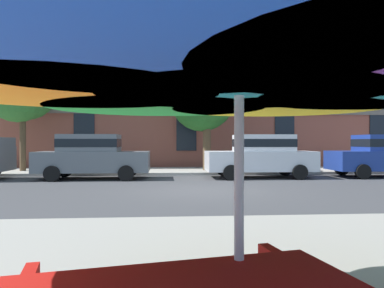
% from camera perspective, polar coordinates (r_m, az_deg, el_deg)
% --- Properties ---
extents(ground_plane, '(120.00, 120.00, 0.00)m').
position_cam_1_polar(ground_plane, '(11.35, 1.82, -7.18)').
color(ground_plane, '#424244').
extents(sidewalk_far, '(56.00, 3.60, 0.12)m').
position_cam_1_polar(sidewalk_far, '(18.09, -0.47, -4.18)').
color(sidewalk_far, '#B2ADA3').
rests_on(sidewalk_far, ground).
extents(apartment_building, '(38.64, 12.08, 19.20)m').
position_cam_1_polar(apartment_building, '(27.44, -1.65, 17.54)').
color(apartment_building, '#934C3D').
rests_on(apartment_building, ground).
extents(sedan_gray, '(4.40, 1.98, 1.78)m').
position_cam_1_polar(sedan_gray, '(15.18, -15.18, -1.69)').
color(sedan_gray, slate).
rests_on(sedan_gray, ground).
extents(sedan_white, '(4.40, 1.98, 1.78)m').
position_cam_1_polar(sedan_white, '(15.42, 10.64, -1.66)').
color(sedan_white, silver).
rests_on(sedan_white, ground).
extents(sedan_blue, '(4.40, 1.98, 1.78)m').
position_cam_1_polar(sedan_blue, '(17.55, 27.61, -1.45)').
color(sedan_blue, navy).
rests_on(sedan_blue, ground).
extents(street_tree_left, '(3.25, 3.21, 5.45)m').
position_cam_1_polar(street_tree_left, '(19.38, -25.09, 7.50)').
color(street_tree_left, brown).
rests_on(street_tree_left, ground).
extents(street_tree_middle, '(3.32, 3.63, 5.65)m').
position_cam_1_polar(street_tree_middle, '(18.01, 1.98, 7.54)').
color(street_tree_middle, brown).
rests_on(street_tree_middle, ground).
extents(patio_umbrella, '(3.87, 3.60, 2.21)m').
position_cam_1_polar(patio_umbrella, '(2.29, 7.32, 12.16)').
color(patio_umbrella, silver).
rests_on(patio_umbrella, ground).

